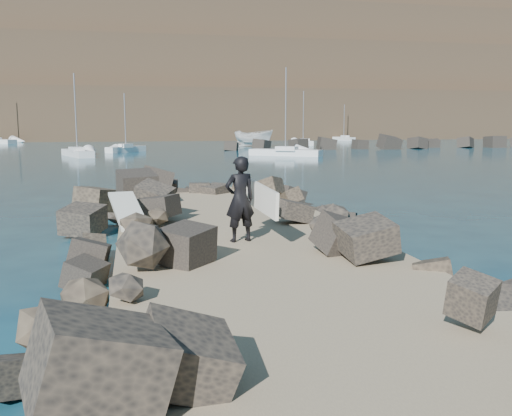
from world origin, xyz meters
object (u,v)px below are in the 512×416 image
object	(u,v)px
surfer_with_board	(243,199)
sailboat_a	(77,153)
surfboard_resting	(128,215)
boat_imported	(254,138)

from	to	relation	value
surfer_with_board	sailboat_a	size ratio (longest dim) A/B	0.30
surfboard_resting	surfer_with_board	distance (m)	3.17
surfboard_resting	sailboat_a	distance (m)	44.42
boat_imported	surfboard_resting	bearing A→B (deg)	-154.03
surfer_with_board	surfboard_resting	bearing A→B (deg)	146.98
boat_imported	sailboat_a	world-z (taller)	sailboat_a
sailboat_a	surfboard_resting	bearing A→B (deg)	-83.23
sailboat_a	boat_imported	bearing A→B (deg)	41.78
surfboard_resting	surfer_with_board	size ratio (longest dim) A/B	1.08
surfboard_resting	sailboat_a	size ratio (longest dim) A/B	0.32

